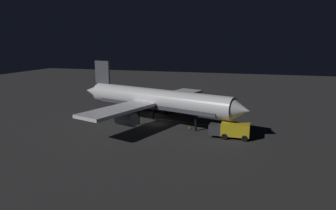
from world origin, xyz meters
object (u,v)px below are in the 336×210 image
Objects in this scene: traffic_cone_near_left at (181,113)px; traffic_cone_near_right at (189,128)px; airliner at (154,100)px; baggage_truck at (231,130)px; traffic_cone_under_wing at (222,117)px; catering_truck at (161,106)px; ground_crew_worker at (232,127)px.

traffic_cone_near_left is 1.00× the size of traffic_cone_near_right.
airliner is 61.43× the size of traffic_cone_near_left.
traffic_cone_under_wing is (-11.92, -2.71, -0.98)m from baggage_truck.
baggage_truck is at bearing 48.32° from catering_truck.
airliner is 5.41× the size of catering_truck.
traffic_cone_near_left is 10.46m from traffic_cone_near_right.
ground_crew_worker is (1.46, 13.63, -3.32)m from airliner.
traffic_cone_near_right is (-3.05, -7.07, -0.98)m from baggage_truck.
baggage_truck is 10.91× the size of traffic_cone_under_wing.
baggage_truck is at bearing 2.47° from ground_crew_worker.
traffic_cone_near_left and traffic_cone_near_right have the same top height.
airliner is at bearing -57.27° from traffic_cone_under_wing.
catering_truck is at bearing -131.68° from baggage_truck.
airliner is 9.34m from traffic_cone_near_left.
traffic_cone_near_left is at bearing -131.20° from ground_crew_worker.
traffic_cone_near_right is at bearing -87.47° from ground_crew_worker.
airliner is at bearing 9.95° from catering_truck.
traffic_cone_under_wing is at bearing 153.82° from traffic_cone_near_right.
ground_crew_worker is 6.97m from traffic_cone_near_right.
traffic_cone_under_wing is at bearing 122.73° from airliner.
baggage_truck is 0.96× the size of catering_truck.
catering_truck is at bearing -124.14° from ground_crew_worker.
baggage_truck reaches higher than traffic_cone_under_wing.
ground_crew_worker is at bearing 48.80° from traffic_cone_near_left.
catering_truck is at bearing -170.05° from airliner.
traffic_cone_under_wing is at bearing -167.19° from baggage_truck.
catering_truck is 11.36× the size of traffic_cone_near_right.
catering_truck reaches higher than baggage_truck.
ground_crew_worker is at bearing -177.53° from baggage_truck.
catering_truck is 11.36× the size of traffic_cone_under_wing.
catering_truck is 3.59× the size of ground_crew_worker.
traffic_cone_near_right is (10.60, 8.25, -1.08)m from catering_truck.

